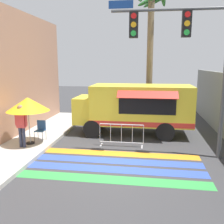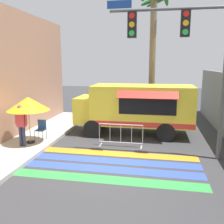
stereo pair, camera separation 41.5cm
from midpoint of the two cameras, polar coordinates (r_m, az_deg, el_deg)
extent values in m
plane|color=#38383A|center=(9.33, 1.20, -11.33)|extent=(60.00, 60.00, 0.00)
cube|color=green|center=(8.05, -0.51, -15.12)|extent=(6.40, 0.56, 0.01)
cube|color=#334FB2|center=(8.72, 0.47, -12.96)|extent=(6.40, 0.56, 0.01)
cube|color=#334FB2|center=(9.41, 1.29, -11.11)|extent=(6.40, 0.56, 0.01)
cube|color=orange|center=(10.11, 1.99, -9.51)|extent=(6.40, 0.56, 0.01)
cube|color=yellow|center=(12.52, 7.89, 1.69)|extent=(4.90, 2.15, 1.91)
cube|color=yellow|center=(12.91, -3.08, 0.66)|extent=(1.73, 1.97, 1.29)
cube|color=#1E232D|center=(13.08, -6.57, 2.16)|extent=(0.06, 1.72, 0.49)
cube|color=black|center=(11.41, 9.09, 1.48)|extent=(2.60, 0.03, 0.86)
cube|color=red|center=(11.14, 9.14, 3.89)|extent=(2.70, 0.43, 0.31)
cube|color=red|center=(11.62, 7.53, -2.93)|extent=(4.90, 0.01, 0.24)
cylinder|color=black|center=(12.12, -3.47, -3.88)|extent=(0.88, 0.22, 0.88)
cylinder|color=black|center=(13.99, -1.52, -1.84)|extent=(0.88, 0.22, 0.88)
cylinder|color=black|center=(11.79, 13.13, -4.57)|extent=(0.88, 0.22, 0.88)
cylinder|color=black|center=(13.70, 12.79, -2.39)|extent=(0.88, 0.22, 0.88)
cylinder|color=#515456|center=(9.90, 25.36, 5.89)|extent=(0.16, 0.16, 5.69)
cylinder|color=#515456|center=(9.75, 13.91, 21.88)|extent=(4.16, 0.11, 0.11)
cube|color=black|center=(9.68, 17.67, 18.71)|extent=(0.32, 0.28, 0.90)
cylinder|color=red|center=(9.59, 17.88, 20.59)|extent=(0.20, 0.02, 0.20)
cylinder|color=#F2A519|center=(9.54, 17.77, 18.82)|extent=(0.20, 0.02, 0.20)
cylinder|color=green|center=(9.50, 17.66, 17.03)|extent=(0.20, 0.02, 0.20)
cube|color=black|center=(9.66, 5.93, 19.17)|extent=(0.32, 0.28, 0.90)
cylinder|color=red|center=(9.57, 5.90, 21.06)|extent=(0.20, 0.02, 0.20)
cylinder|color=#F2A519|center=(9.52, 5.86, 19.29)|extent=(0.20, 0.02, 0.20)
cylinder|color=green|center=(9.48, 5.82, 17.49)|extent=(0.20, 0.02, 0.20)
cube|color=navy|center=(9.85, 2.99, 23.36)|extent=(0.90, 0.02, 0.28)
cylinder|color=black|center=(11.46, -17.10, -6.58)|extent=(0.36, 0.36, 0.06)
cylinder|color=#B2B2B7|center=(11.22, -17.39, -1.80)|extent=(0.04, 0.04, 2.02)
cone|color=yellow|center=(11.08, -17.60, 1.83)|extent=(1.78, 1.78, 0.58)
cylinder|color=#4C4C51|center=(11.62, -16.26, -5.31)|extent=(0.02, 0.02, 0.44)
cylinder|color=#4C4C51|center=(11.46, -14.56, -5.45)|extent=(0.02, 0.02, 0.44)
cylinder|color=#4C4C51|center=(11.94, -15.45, -4.82)|extent=(0.02, 0.02, 0.44)
cylinder|color=#4C4C51|center=(11.78, -13.78, -4.95)|extent=(0.02, 0.02, 0.44)
cube|color=#2D5999|center=(11.64, -15.07, -4.00)|extent=(0.40, 0.40, 0.03)
cube|color=#2D5999|center=(11.74, -14.73, -2.71)|extent=(0.40, 0.03, 0.42)
cylinder|color=#2D3347|center=(11.04, -19.14, -5.27)|extent=(0.13, 0.13, 0.83)
cylinder|color=#2D3347|center=(10.97, -18.46, -5.34)|extent=(0.13, 0.13, 0.83)
cube|color=#CC3F3F|center=(10.83, -19.05, -1.47)|extent=(0.34, 0.20, 0.67)
cylinder|color=#CC3F3F|center=(10.93, -20.06, -1.24)|extent=(0.09, 0.09, 0.57)
cylinder|color=#CC3F3F|center=(10.72, -18.04, -1.35)|extent=(0.09, 0.09, 0.57)
sphere|color=#9E7051|center=(10.74, -19.21, 1.06)|extent=(0.23, 0.23, 0.23)
cylinder|color=#B7BABF|center=(10.70, 3.13, -2.89)|extent=(1.89, 0.04, 0.04)
cylinder|color=#B7BABF|center=(10.92, 3.08, -6.97)|extent=(1.89, 0.04, 0.04)
cylinder|color=#B7BABF|center=(10.96, -1.83, -4.71)|extent=(0.02, 0.02, 0.80)
cylinder|color=#B7BABF|center=(10.87, 0.62, -4.83)|extent=(0.02, 0.02, 0.80)
cylinder|color=#B7BABF|center=(10.80, 3.10, -4.95)|extent=(0.02, 0.02, 0.80)
cylinder|color=#B7BABF|center=(10.76, 5.62, -5.06)|extent=(0.02, 0.02, 0.80)
cylinder|color=#B7BABF|center=(10.73, 8.14, -5.16)|extent=(0.02, 0.02, 0.80)
cube|color=#B7BABF|center=(11.12, -1.55, -7.53)|extent=(0.06, 0.44, 0.03)
cube|color=#B7BABF|center=(10.90, 7.80, -8.01)|extent=(0.06, 0.44, 0.03)
cylinder|color=#7A664C|center=(14.99, 9.98, 11.07)|extent=(0.36, 0.36, 7.22)
ellipsoid|color=#2D6B33|center=(16.20, 11.58, 23.75)|extent=(1.66, 0.79, 0.79)
ellipsoid|color=#2D6B33|center=(16.02, 9.64, 23.80)|extent=(1.29, 0.64, 0.78)
camera|label=1|loc=(0.21, -88.96, 0.20)|focal=40.00mm
camera|label=2|loc=(0.21, 91.04, -0.20)|focal=40.00mm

